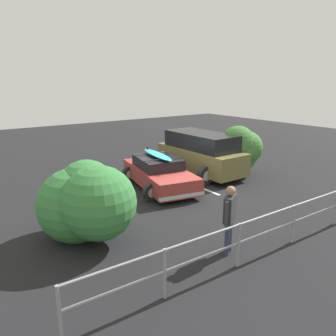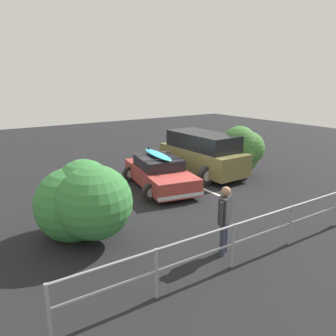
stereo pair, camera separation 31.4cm
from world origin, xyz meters
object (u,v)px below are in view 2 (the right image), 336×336
at_px(sedan_car, 159,173).
at_px(bush_near_left, 83,202).
at_px(person_bystander, 225,214).
at_px(suv_car, 202,153).
at_px(bush_near_right, 243,148).

height_order(sedan_car, bush_near_left, bush_near_left).
relative_size(person_bystander, bush_near_left, 0.62).
distance_m(suv_car, bush_near_left, 7.42).
bearing_deg(sedan_car, bush_near_right, 171.21).
height_order(sedan_car, bush_near_right, bush_near_right).
height_order(suv_car, bush_near_right, bush_near_right).
distance_m(person_bystander, bush_near_left, 3.88).
xyz_separation_m(suv_car, person_bystander, (4.23, 5.90, 0.08)).
bearing_deg(person_bystander, bush_near_right, -140.31).
bearing_deg(bush_near_right, sedan_car, -8.79).
xyz_separation_m(bush_near_left, bush_near_right, (-8.33, -1.87, 0.20)).
bearing_deg(suv_car, bush_near_left, 23.73).
bearing_deg(sedan_car, bush_near_left, 31.28).
height_order(sedan_car, person_bystander, person_bystander).
bearing_deg(bush_near_right, person_bystander, 39.69).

